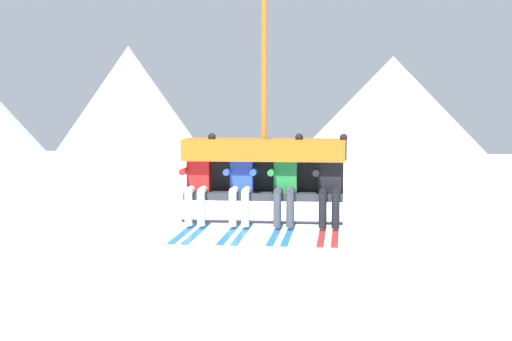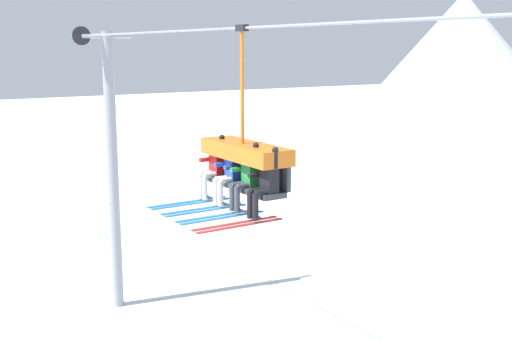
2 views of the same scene
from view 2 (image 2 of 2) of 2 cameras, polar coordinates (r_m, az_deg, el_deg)
name	(u,v)px [view 2 (image 2 of 2)]	position (r m, az deg, el deg)	size (l,w,h in m)	color
mountain_peak_west	(460,73)	(55.73, 17.68, 8.30)	(21.88, 21.88, 12.80)	silver
lift_tower_near	(112,167)	(20.93, -12.67, 0.35)	(0.36, 1.88, 9.05)	gray
lift_cable	(206,30)	(13.01, -4.47, 12.37)	(17.87, 0.05, 0.05)	gray
chairlift_chair	(246,158)	(12.02, -0.91, 1.14)	(2.28, 0.74, 3.32)	#33383D
skier_red	(212,167)	(12.75, -3.90, 0.35)	(0.48, 1.70, 1.34)	red
skier_blue	(228,173)	(12.23, -2.55, -0.19)	(0.46, 1.70, 1.23)	#2847B7
skier_green	(245,177)	(11.70, -1.00, -0.58)	(0.48, 1.70, 1.34)	#23843D
skier_black	(263,183)	(11.19, 0.66, -1.11)	(0.48, 1.70, 1.34)	black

